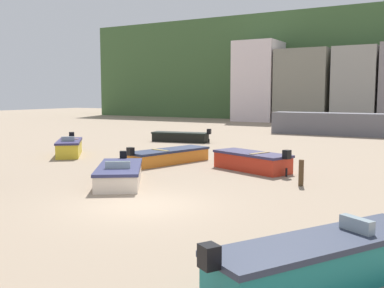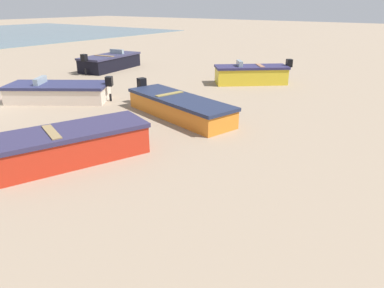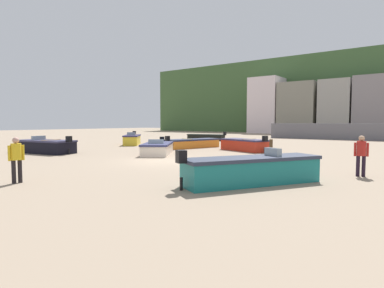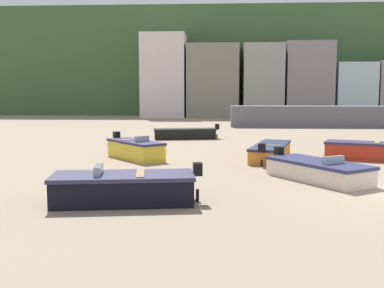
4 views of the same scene
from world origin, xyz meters
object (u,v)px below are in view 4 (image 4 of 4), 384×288
boat_cream_1 (318,170)px  boat_red_5 (367,151)px  boat_black_0 (124,188)px  boat_orange_3 (271,151)px  boat_black_4 (185,134)px  boat_yellow_6 (135,149)px

boat_cream_1 → boat_red_5: boat_red_5 is taller
boat_red_5 → boat_cream_1: bearing=168.7°
boat_black_0 → boat_red_5: size_ratio=1.09×
boat_orange_3 → boat_red_5: bearing=15.4°
boat_black_0 → boat_black_4: bearing=-9.7°
boat_yellow_6 → boat_black_0: bearing=57.9°
boat_cream_1 → boat_orange_3: (-1.21, 5.67, -0.01)m
boat_black_0 → boat_black_4: 19.45m
boat_orange_3 → boat_yellow_6: 6.88m
boat_black_4 → boat_yellow_6: bearing=159.3°
boat_black_0 → boat_cream_1: (6.74, 4.10, -0.08)m
boat_black_0 → boat_cream_1: size_ratio=1.04×
boat_cream_1 → boat_yellow_6: (-8.07, 5.27, 0.10)m
boat_black_0 → boat_black_4: boat_black_0 is taller
boat_black_4 → boat_yellow_6: boat_yellow_6 is taller
boat_cream_1 → boat_black_4: size_ratio=0.94×
boat_black_0 → boat_yellow_6: (-1.33, 9.37, 0.02)m
boat_black_0 → boat_black_4: (0.48, 19.45, -0.09)m
boat_red_5 → boat_yellow_6: bearing=113.2°
boat_orange_3 → boat_yellow_6: bearing=-161.6°
boat_orange_3 → boat_yellow_6: (-6.86, -0.40, 0.10)m
boat_black_0 → boat_black_4: size_ratio=0.99×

